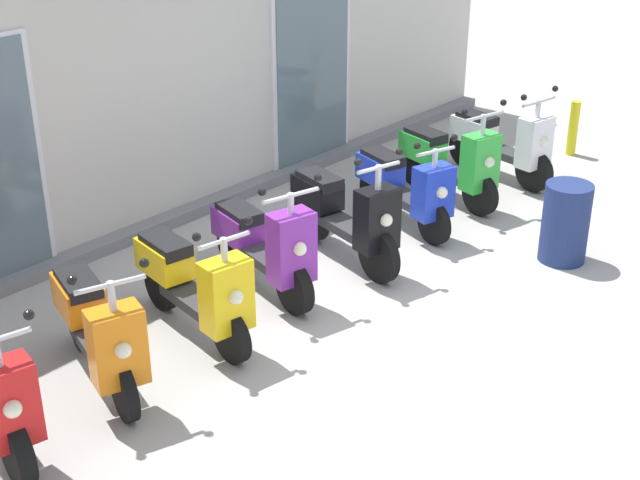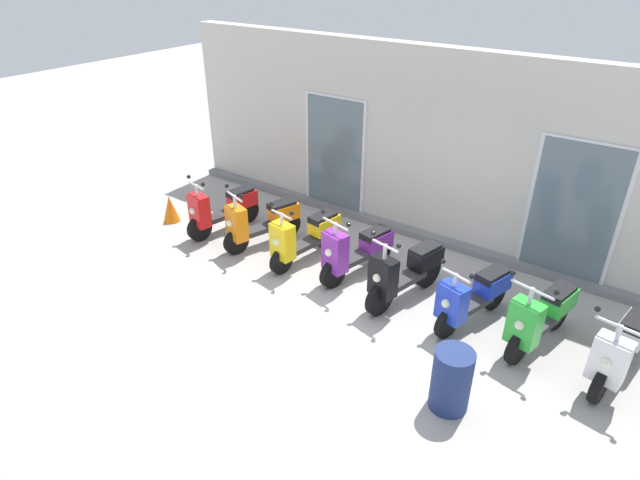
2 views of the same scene
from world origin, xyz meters
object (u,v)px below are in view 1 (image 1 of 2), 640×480
scooter_black (345,214)px  trash_bin (565,223)px  scooter_green (450,161)px  scooter_orange (98,328)px  scooter_yellow (194,284)px  scooter_blue (404,186)px  curb_bollard (573,128)px  scooter_purple (264,244)px  scooter_white (502,142)px

scooter_black → trash_bin: size_ratio=2.02×
scooter_black → scooter_green: 1.93m
scooter_orange → scooter_yellow: scooter_orange is taller
scooter_blue → curb_bollard: size_ratio=2.08×
scooter_purple → scooter_black: (0.95, -0.15, 0.03)m
scooter_black → scooter_white: (2.89, 0.02, -0.04)m
curb_bollard → scooter_white: bearing=169.7°
scooter_orange → scooter_black: 2.83m
scooter_purple → trash_bin: (2.37, -1.74, -0.07)m
scooter_blue → scooter_green: (0.90, 0.04, 0.01)m
scooter_purple → scooter_black: 0.96m
scooter_orange → scooter_black: scooter_black is taller
scooter_orange → scooter_yellow: bearing=-0.4°
scooter_yellow → scooter_orange: bearing=179.6°
scooter_yellow → scooter_white: size_ratio=1.01×
scooter_orange → scooter_white: bearing=-0.2°
scooter_green → scooter_purple: bearing=179.0°
scooter_green → curb_bollard: (2.30, -0.33, -0.12)m
scooter_orange → scooter_white: 5.72m
scooter_white → trash_bin: 2.18m
scooter_white → scooter_purple: bearing=178.0°
scooter_purple → curb_bollard: bearing=-4.1°
scooter_black → scooter_orange: bearing=179.2°
scooter_blue → scooter_black: bearing=-176.6°
scooter_orange → scooter_yellow: size_ratio=0.98×
scooter_orange → scooter_yellow: 0.95m
scooter_black → curb_bollard: (4.23, -0.22, -0.14)m
scooter_yellow → scooter_purple: scooter_purple is taller
scooter_purple → scooter_green: (2.88, -0.05, 0.01)m
trash_bin → scooter_blue: bearing=103.3°
scooter_yellow → scooter_black: scooter_black is taller
scooter_purple → scooter_yellow: bearing=-172.6°
scooter_green → scooter_yellow: bearing=-178.9°
scooter_orange → scooter_black: bearing=-0.8°
scooter_yellow → curb_bollard: 6.12m
scooter_yellow → trash_bin: size_ratio=1.93×
scooter_black → trash_bin: scooter_black is taller
scooter_white → trash_bin: size_ratio=1.92×
scooter_purple → curb_bollard: size_ratio=2.15×
scooter_purple → scooter_blue: (1.98, -0.09, -0.01)m
scooter_green → scooter_orange: bearing=-179.2°
scooter_green → scooter_white: scooter_green is taller
scooter_green → curb_bollard: scooter_green is taller
scooter_orange → scooter_purple: bearing=3.5°
scooter_yellow → scooter_white: (4.77, -0.01, -0.02)m
scooter_black → scooter_white: scooter_black is taller
scooter_yellow → curb_bollard: size_ratio=2.19×
scooter_yellow → scooter_black: size_ratio=0.96×
scooter_green → scooter_black: bearing=-176.9°
scooter_yellow → scooter_white: 4.78m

